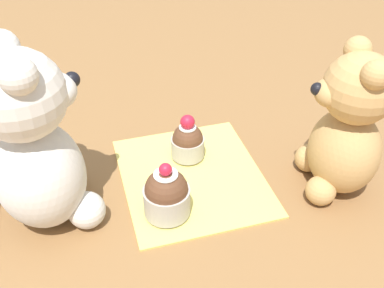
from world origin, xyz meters
The scene contains 6 objects.
ground_plane centered at (0.00, 0.00, 0.00)m, with size 4.00×4.00×0.00m, color olive.
knitted_placemat centered at (0.00, 0.00, 0.00)m, with size 0.21×0.18×0.01m, color #E0D166.
teddy_bear_cream centered at (-0.02, 0.18, 0.10)m, with size 0.14×0.13×0.23m.
teddy_bear_tan centered at (-0.07, -0.17, 0.09)m, with size 0.12×0.11×0.19m.
cupcake_near_cream_bear centered at (-0.06, 0.05, 0.03)m, with size 0.06×0.06×0.07m.
cupcake_near_tan_bear centered at (0.04, -0.01, 0.03)m, with size 0.05×0.05×0.07m.
Camera 1 is at (-0.44, 0.13, 0.40)m, focal length 42.00 mm.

